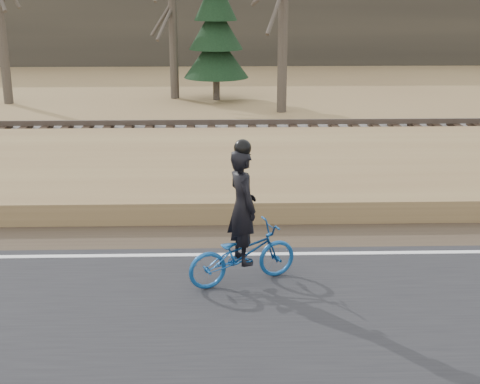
{
  "coord_description": "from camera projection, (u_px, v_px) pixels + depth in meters",
  "views": [
    {
      "loc": [
        -5.69,
        -10.47,
        4.54
      ],
      "look_at": [
        -5.38,
        0.5,
        1.1
      ],
      "focal_mm": 50.0,
      "sensor_mm": 36.0,
      "label": 1
    }
  ],
  "objects": [
    {
      "name": "ballast",
      "position": [
        421.0,
        141.0,
        19.06
      ],
      "size": [
        120.0,
        3.0,
        0.45
      ],
      "primitive_type": "cube",
      "color": "slate",
      "rests_on": "ground"
    },
    {
      "name": "cyclist",
      "position": [
        242.0,
        238.0,
        10.27
      ],
      "size": [
        1.88,
        1.24,
        2.29
      ],
      "rotation": [
        0.0,
        0.0,
        1.96
      ],
      "color": "navy",
      "rests_on": "road"
    },
    {
      "name": "embankment",
      "position": [
        468.0,
        179.0,
        15.44
      ],
      "size": [
        120.0,
        5.0,
        0.44
      ],
      "primitive_type": "cube",
      "color": "olive",
      "rests_on": "ground"
    },
    {
      "name": "conifer",
      "position": [
        216.0,
        28.0,
        26.33
      ],
      "size": [
        2.6,
        2.6,
        6.03
      ],
      "color": "#484035",
      "rests_on": "ground"
    },
    {
      "name": "bare_tree_near_left",
      "position": [
        283.0,
        9.0,
        23.53
      ],
      "size": [
        0.36,
        0.36,
        7.36
      ],
      "primitive_type": "cylinder",
      "color": "#484035",
      "rests_on": "ground"
    },
    {
      "name": "bare_tree_left",
      "position": [
        172.0,
        6.0,
        26.48
      ],
      "size": [
        0.36,
        0.36,
        7.37
      ],
      "primitive_type": "cylinder",
      "color": "#484035",
      "rests_on": "ground"
    },
    {
      "name": "treeline_backdrop",
      "position": [
        318.0,
        10.0,
        39.22
      ],
      "size": [
        120.0,
        4.0,
        6.0
      ],
      "primitive_type": "cube",
      "color": "#383328",
      "rests_on": "ground"
    },
    {
      "name": "railroad",
      "position": [
        422.0,
        131.0,
        18.97
      ],
      "size": [
        120.0,
        2.4,
        0.29
      ],
      "color": "black",
      "rests_on": "ballast"
    }
  ]
}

